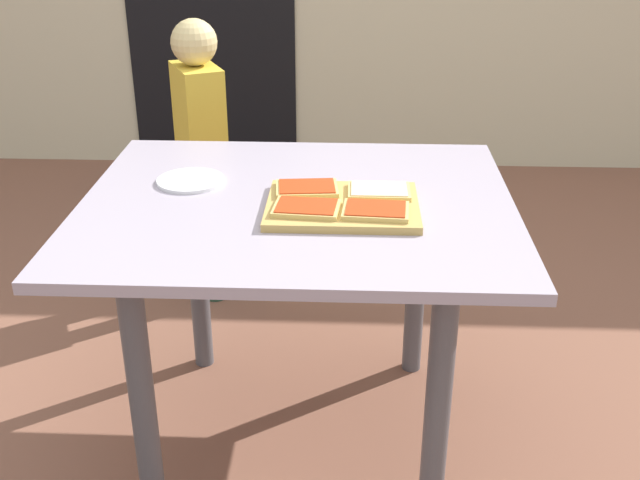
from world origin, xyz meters
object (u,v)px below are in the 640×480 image
object	(u,v)px
pizza_slice_far_right	(379,191)
pizza_slice_far_left	(307,188)
pizza_slice_near_right	(376,210)
dining_table	(298,240)
child_left	(201,145)
pizza_slice_near_left	(306,208)
cutting_board	(343,206)
plate_white_left	(191,181)

from	to	relation	value
pizza_slice_far_right	pizza_slice_far_left	xyz separation A→B (m)	(-0.18, 0.01, 0.00)
pizza_slice_near_right	pizza_slice_far_left	size ratio (longest dim) A/B	0.98
pizza_slice_near_right	pizza_slice_far_left	world-z (taller)	same
dining_table	child_left	bearing A→B (deg)	115.80
pizza_slice_far_left	pizza_slice_near_left	bearing A→B (deg)	-87.17
dining_table	pizza_slice_far_left	size ratio (longest dim) A/B	6.59
cutting_board	dining_table	bearing A→B (deg)	154.12
pizza_slice_near_right	child_left	world-z (taller)	child_left
pizza_slice_far_right	dining_table	bearing A→B (deg)	-178.60
cutting_board	plate_white_left	xyz separation A→B (m)	(-0.42, 0.17, -0.00)
cutting_board	pizza_slice_near_left	world-z (taller)	pizza_slice_near_left
dining_table	pizza_slice_far_left	bearing A→B (deg)	31.53
pizza_slice_far_right	pizza_slice_far_left	distance (m)	0.19
pizza_slice_far_left	plate_white_left	xyz separation A→B (m)	(-0.32, 0.10, -0.02)
dining_table	plate_white_left	bearing A→B (deg)	159.34
pizza_slice_near_right	cutting_board	bearing A→B (deg)	141.47
pizza_slice_far_left	child_left	xyz separation A→B (m)	(-0.44, 0.85, -0.17)
pizza_slice_near_left	pizza_slice_far_left	xyz separation A→B (m)	(-0.01, 0.13, 0.00)
plate_white_left	child_left	size ratio (longest dim) A/B	0.17
pizza_slice_near_right	child_left	size ratio (longest dim) A/B	0.16
pizza_slice_far_left	child_left	distance (m)	0.97
pizza_slice_far_left	plate_white_left	world-z (taller)	pizza_slice_far_left
pizza_slice_far_right	pizza_slice_near_right	size ratio (longest dim) A/B	0.95
pizza_slice_near_left	dining_table	bearing A→B (deg)	105.16
pizza_slice_far_right	plate_white_left	bearing A→B (deg)	168.06
pizza_slice_near_left	plate_white_left	bearing A→B (deg)	145.50
dining_table	pizza_slice_near_left	xyz separation A→B (m)	(0.03, -0.11, 0.14)
dining_table	cutting_board	distance (m)	0.18
cutting_board	pizza_slice_far_right	xyz separation A→B (m)	(0.09, 0.06, 0.02)
cutting_board	pizza_slice_far_left	size ratio (longest dim) A/B	2.24
cutting_board	child_left	distance (m)	1.08
dining_table	pizza_slice_near_right	bearing A→B (deg)	-31.47
cutting_board	pizza_slice_far_left	bearing A→B (deg)	142.26
pizza_slice_near_right	plate_white_left	bearing A→B (deg)	154.78
pizza_slice_far_right	pizza_slice_near_left	xyz separation A→B (m)	(-0.18, -0.12, 0.00)
pizza_slice_near_left	pizza_slice_far_right	bearing A→B (deg)	33.62
pizza_slice_near_left	pizza_slice_near_right	size ratio (longest dim) A/B	1.01
pizza_slice_far_right	pizza_slice_near_right	bearing A→B (deg)	-95.09
cutting_board	pizza_slice_far_right	distance (m)	0.11
cutting_board	pizza_slice_near_right	bearing A→B (deg)	-38.53
cutting_board	pizza_slice_near_right	xyz separation A→B (m)	(0.08, -0.06, 0.02)
pizza_slice_near_right	pizza_slice_far_left	bearing A→B (deg)	141.89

